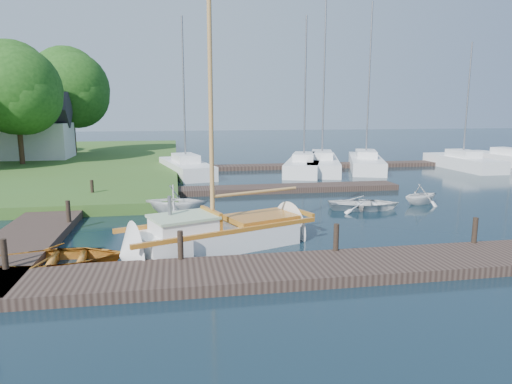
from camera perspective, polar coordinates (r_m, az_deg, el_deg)
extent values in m
plane|color=black|center=(18.08, 0.00, -3.74)|extent=(160.00, 160.00, 0.00)
cube|color=black|center=(12.42, 4.89, -9.67)|extent=(18.00, 2.20, 0.30)
cube|color=black|center=(20.34, -23.88, -2.62)|extent=(2.20, 18.00, 0.30)
cube|color=black|center=(24.67, 1.95, 0.40)|extent=(14.00, 1.60, 0.30)
cube|color=black|center=(35.99, 11.34, 3.32)|extent=(30.00, 1.60, 0.30)
cylinder|color=black|center=(13.56, -28.93, -6.79)|extent=(0.16, 0.16, 0.80)
cylinder|color=black|center=(12.81, -9.43, -6.56)|extent=(0.16, 0.16, 0.80)
cylinder|color=black|center=(13.60, 9.99, -5.59)|extent=(0.16, 0.16, 0.80)
cylinder|color=black|center=(15.69, 25.68, -4.33)|extent=(0.16, 0.16, 0.80)
cylinder|color=black|center=(18.10, -22.41, -2.25)|extent=(0.16, 0.16, 0.80)
cylinder|color=black|center=(22.92, -19.80, 0.42)|extent=(0.16, 0.16, 0.80)
cube|color=white|center=(14.80, -4.68, -6.05)|extent=(5.38, 3.65, 0.90)
cone|color=white|center=(16.32, 5.00, -4.50)|extent=(1.91, 2.29, 1.96)
cone|color=white|center=(13.82, -15.82, -7.60)|extent=(1.63, 2.19, 1.96)
cube|color=#9B681C|center=(15.49, -6.25, -3.38)|extent=(5.84, 2.32, 0.14)
cube|color=#9B681C|center=(13.85, -2.99, -4.97)|extent=(5.84, 2.32, 0.14)
cube|color=#9B681C|center=(16.40, 6.02, -2.61)|extent=(0.50, 1.07, 0.14)
cube|color=white|center=(14.16, -9.09, -4.09)|extent=(2.18, 1.95, 0.44)
cube|color=#A4C198|center=(14.10, -9.12, -3.10)|extent=(2.31, 2.08, 0.08)
cube|color=#9B681C|center=(14.50, -5.61, -3.33)|extent=(0.61, 1.35, 0.60)
cylinder|color=slate|center=(14.20, -10.73, -1.69)|extent=(0.12, 0.12, 0.60)
cube|color=#9B681C|center=(15.40, 0.64, -3.24)|extent=(2.59, 2.18, 0.20)
cylinder|color=#A97A47|center=(14.13, -5.71, 12.26)|extent=(0.14, 0.14, 8.40)
cylinder|color=#A97A47|center=(15.11, 0.00, -0.01)|extent=(3.03, 1.23, 0.10)
imported|color=#9B681C|center=(14.01, -23.31, -7.26)|extent=(3.63, 2.70, 0.72)
imported|color=white|center=(19.48, -9.97, -0.82)|extent=(3.05, 2.79, 1.37)
imported|color=white|center=(20.86, 13.38, -1.22)|extent=(3.44, 2.71, 0.64)
imported|color=white|center=(22.73, 19.96, -0.11)|extent=(2.45, 2.28, 1.06)
cube|color=white|center=(31.37, -8.76, 2.96)|extent=(3.77, 7.94, 0.90)
cube|color=white|center=(31.29, -8.79, 4.23)|extent=(1.94, 2.91, 0.50)
cylinder|color=slate|center=(31.15, -9.02, 12.41)|extent=(0.12, 0.12, 9.41)
cube|color=white|center=(32.10, 5.99, 3.19)|extent=(4.48, 7.37, 0.90)
cube|color=white|center=(32.02, 6.01, 4.43)|extent=(2.16, 2.79, 0.50)
cylinder|color=slate|center=(31.88, 6.17, 12.62)|extent=(0.12, 0.12, 9.63)
cube|color=white|center=(33.66, 8.23, 3.46)|extent=(4.68, 9.35, 0.90)
cube|color=white|center=(33.58, 8.26, 4.65)|extent=(2.24, 3.45, 0.50)
cylinder|color=slate|center=(33.51, 8.52, 14.25)|extent=(0.12, 0.12, 11.73)
cube|color=white|center=(34.89, 13.54, 3.52)|extent=(4.94, 8.82, 0.90)
cube|color=white|center=(34.82, 13.59, 4.67)|extent=(2.32, 3.30, 0.50)
cylinder|color=slate|center=(34.73, 13.96, 13.27)|extent=(0.12, 0.12, 10.94)
cube|color=white|center=(37.54, 24.41, 3.35)|extent=(2.34, 7.27, 0.90)
cube|color=white|center=(37.47, 24.49, 4.41)|extent=(1.45, 2.56, 0.50)
cylinder|color=slate|center=(37.34, 24.93, 10.33)|extent=(0.12, 0.12, 8.25)
cube|color=white|center=(40.95, 29.32, 3.45)|extent=(3.59, 8.90, 0.90)
cube|color=silver|center=(40.85, -25.68, 5.79)|extent=(5.00, 4.00, 2.80)
cube|color=#2B2A30|center=(40.77, -25.95, 9.20)|extent=(5.25, 2.88, 2.88)
cylinder|color=#332114|center=(37.00, -27.36, 5.77)|extent=(0.36, 0.36, 3.42)
sphere|color=#194111|center=(36.96, -27.82, 11.20)|extent=(6.27, 6.27, 6.27)
sphere|color=#194111|center=(36.51, -27.14, 10.53)|extent=(5.32, 5.32, 5.32)
sphere|color=#194111|center=(37.49, -28.31, 12.15)|extent=(5.70, 5.70, 5.70)
cylinder|color=#332114|center=(44.24, -21.84, 6.90)|extent=(0.36, 0.36, 3.67)
sphere|color=#194111|center=(44.22, -22.17, 11.78)|extent=(6.73, 6.73, 6.73)
sphere|color=#194111|center=(43.81, -21.56, 11.17)|extent=(5.71, 5.71, 5.71)
sphere|color=#194111|center=(44.73, -22.64, 12.64)|extent=(6.12, 6.12, 6.12)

